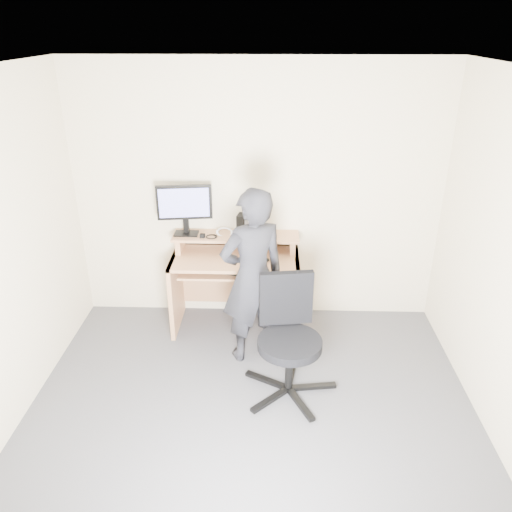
# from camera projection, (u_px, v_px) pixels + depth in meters

# --- Properties ---
(ground) EXTENTS (3.50, 3.50, 0.00)m
(ground) POSITION_uv_depth(u_px,v_px,m) (250.00, 433.00, 3.68)
(ground) COLOR #515055
(ground) RESTS_ON ground
(back_wall) EXTENTS (3.50, 0.02, 2.50)m
(back_wall) POSITION_uv_depth(u_px,v_px,m) (257.00, 196.00, 4.73)
(back_wall) COLOR beige
(back_wall) RESTS_ON ground
(ceiling) EXTENTS (3.50, 3.50, 0.02)m
(ceiling) POSITION_uv_depth(u_px,v_px,m) (247.00, 74.00, 2.62)
(ceiling) COLOR white
(ceiling) RESTS_ON back_wall
(desk) EXTENTS (1.20, 0.60, 0.91)m
(desk) POSITION_uv_depth(u_px,v_px,m) (236.00, 272.00, 4.84)
(desk) COLOR tan
(desk) RESTS_ON ground
(monitor) EXTENTS (0.51, 0.14, 0.49)m
(monitor) POSITION_uv_depth(u_px,v_px,m) (185.00, 205.00, 4.63)
(monitor) COLOR black
(monitor) RESTS_ON desk
(external_drive) EXTENTS (0.09, 0.14, 0.20)m
(external_drive) POSITION_uv_depth(u_px,v_px,m) (241.00, 224.00, 4.72)
(external_drive) COLOR black
(external_drive) RESTS_ON desk
(travel_mug) EXTENTS (0.09, 0.09, 0.17)m
(travel_mug) POSITION_uv_depth(u_px,v_px,m) (247.00, 227.00, 4.71)
(travel_mug) COLOR #B5B5BA
(travel_mug) RESTS_ON desk
(smartphone) EXTENTS (0.08, 0.13, 0.01)m
(smartphone) POSITION_uv_depth(u_px,v_px,m) (273.00, 237.00, 4.68)
(smartphone) COLOR black
(smartphone) RESTS_ON desk
(charger) EXTENTS (0.05, 0.04, 0.03)m
(charger) POSITION_uv_depth(u_px,v_px,m) (202.00, 236.00, 4.68)
(charger) COLOR black
(charger) RESTS_ON desk
(headphones) EXTENTS (0.20, 0.20, 0.06)m
(headphones) POSITION_uv_depth(u_px,v_px,m) (225.00, 232.00, 4.78)
(headphones) COLOR silver
(headphones) RESTS_ON desk
(keyboard) EXTENTS (0.49, 0.32, 0.03)m
(keyboard) POSITION_uv_depth(u_px,v_px,m) (231.00, 269.00, 4.63)
(keyboard) COLOR black
(keyboard) RESTS_ON desk
(mouse) EXTENTS (0.10, 0.07, 0.04)m
(mouse) POSITION_uv_depth(u_px,v_px,m) (264.00, 260.00, 4.57)
(mouse) COLOR black
(mouse) RESTS_ON desk
(office_chair) EXTENTS (0.76, 0.76, 0.96)m
(office_chair) POSITION_uv_depth(u_px,v_px,m) (288.00, 333.00, 3.93)
(office_chair) COLOR black
(office_chair) RESTS_ON ground
(person) EXTENTS (0.68, 0.58, 1.58)m
(person) POSITION_uv_depth(u_px,v_px,m) (253.00, 277.00, 4.22)
(person) COLOR black
(person) RESTS_ON ground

